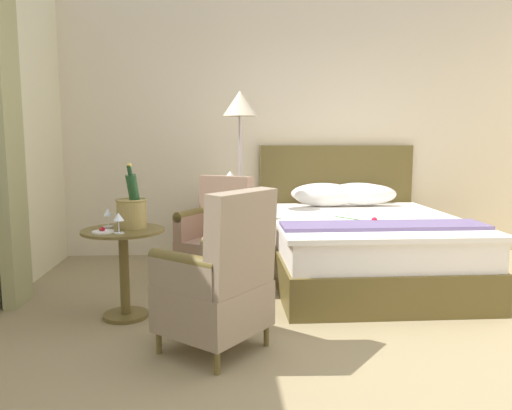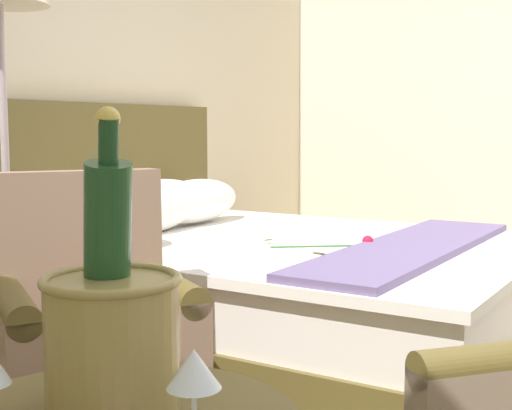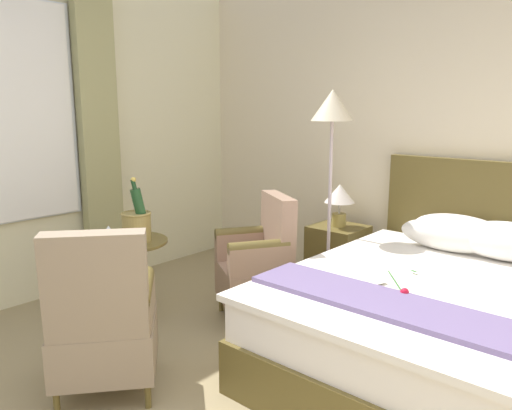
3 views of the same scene
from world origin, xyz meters
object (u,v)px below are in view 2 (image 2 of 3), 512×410
object	(u,v)px
wine_glass_near_edge	(194,376)
armchair_by_window	(90,359)
bed	(268,292)
champagne_bucket	(112,322)
floor_lamp_brass	(0,13)

from	to	relation	value
wine_glass_near_edge	armchair_by_window	distance (m)	1.15
bed	champagne_bucket	size ratio (longest dim) A/B	4.60
floor_lamp_brass	wine_glass_near_edge	size ratio (longest dim) A/B	12.26
champagne_bucket	armchair_by_window	distance (m)	0.98
bed	wine_glass_near_edge	xyz separation A→B (m)	(-2.01, -1.10, 0.42)
wine_glass_near_edge	bed	bearing A→B (deg)	28.57
bed	armchair_by_window	size ratio (longest dim) A/B	2.25
bed	champagne_bucket	bearing A→B (deg)	-155.54
bed	wine_glass_near_edge	size ratio (longest dim) A/B	15.22
armchair_by_window	wine_glass_near_edge	bearing A→B (deg)	-127.23
bed	floor_lamp_brass	bearing A→B (deg)	159.64
bed	champagne_bucket	distance (m)	2.20
bed	champagne_bucket	xyz separation A→B (m)	(-1.96, -0.89, 0.45)
champagne_bucket	wine_glass_near_edge	distance (m)	0.22
champagne_bucket	wine_glass_near_edge	bearing A→B (deg)	-105.16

